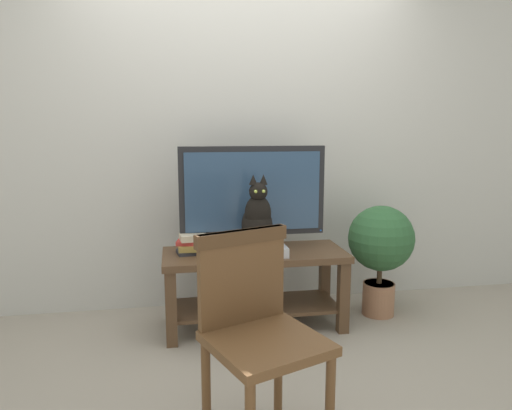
% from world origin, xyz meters
% --- Properties ---
extents(ground_plane, '(12.00, 12.00, 0.00)m').
position_xyz_m(ground_plane, '(0.00, 0.00, 0.00)').
color(ground_plane, gray).
extents(back_wall, '(7.00, 0.12, 2.80)m').
position_xyz_m(back_wall, '(0.00, 1.02, 1.40)').
color(back_wall, beige).
rests_on(back_wall, ground).
extents(tv_stand, '(1.22, 0.49, 0.53)m').
position_xyz_m(tv_stand, '(0.02, 0.47, 0.37)').
color(tv_stand, '#513823').
rests_on(tv_stand, ground).
extents(tv, '(0.99, 0.20, 0.70)m').
position_xyz_m(tv, '(0.02, 0.55, 0.90)').
color(tv, black).
rests_on(tv, tv_stand).
extents(media_box, '(0.37, 0.26, 0.06)m').
position_xyz_m(media_box, '(0.03, 0.40, 0.56)').
color(media_box, '#BCBCC1').
rests_on(media_box, tv_stand).
extents(cat, '(0.21, 0.33, 0.47)m').
position_xyz_m(cat, '(0.03, 0.38, 0.77)').
color(cat, black).
rests_on(cat, media_box).
extents(wooden_chair, '(0.56, 0.56, 0.92)m').
position_xyz_m(wooden_chair, '(-0.18, -0.71, 0.55)').
color(wooden_chair, brown).
rests_on(wooden_chair, ground).
extents(book_stack, '(0.23, 0.20, 0.13)m').
position_xyz_m(book_stack, '(-0.39, 0.51, 0.59)').
color(book_stack, '#2D2D33').
rests_on(book_stack, tv_stand).
extents(potted_plant, '(0.47, 0.47, 0.80)m').
position_xyz_m(potted_plant, '(0.95, 0.52, 0.52)').
color(potted_plant, '#9E6B4C').
rests_on(potted_plant, ground).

